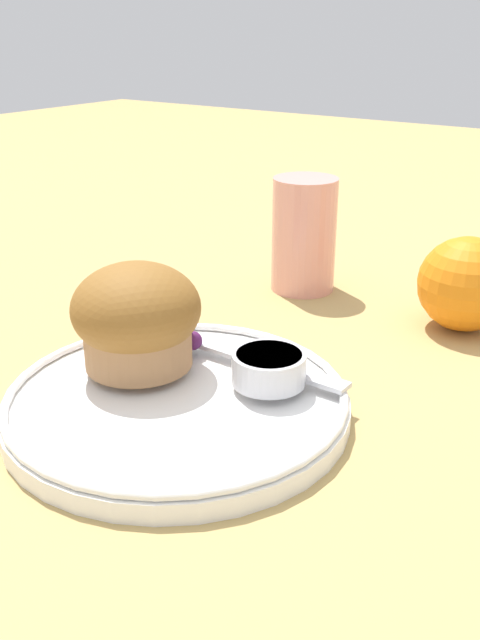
% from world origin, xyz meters
% --- Properties ---
extents(ground_plane, '(3.00, 3.00, 0.00)m').
position_xyz_m(ground_plane, '(0.00, 0.00, 0.00)').
color(ground_plane, tan).
extents(plate, '(0.24, 0.24, 0.02)m').
position_xyz_m(plate, '(-0.02, 0.00, 0.01)').
color(plate, white).
rests_on(plate, ground_plane).
extents(muffin, '(0.09, 0.09, 0.08)m').
position_xyz_m(muffin, '(-0.06, 0.01, 0.06)').
color(muffin, '#9E7047').
rests_on(muffin, plate).
extents(cream_ramekin, '(0.05, 0.05, 0.02)m').
position_xyz_m(cream_ramekin, '(0.03, 0.04, 0.03)').
color(cream_ramekin, silver).
rests_on(cream_ramekin, plate).
extents(berry_pair, '(0.03, 0.01, 0.01)m').
position_xyz_m(berry_pair, '(-0.05, 0.06, 0.03)').
color(berry_pair, '#4C194C').
rests_on(berry_pair, plate).
extents(butter_knife, '(0.19, 0.02, 0.00)m').
position_xyz_m(butter_knife, '(-0.01, 0.07, 0.02)').
color(butter_knife, silver).
rests_on(butter_knife, plate).
extents(orange_fruit, '(0.08, 0.08, 0.08)m').
position_xyz_m(orange_fruit, '(0.09, 0.26, 0.04)').
color(orange_fruit, orange).
rests_on(orange_fruit, ground_plane).
extents(juice_glass, '(0.06, 0.06, 0.11)m').
position_xyz_m(juice_glass, '(-0.07, 0.27, 0.06)').
color(juice_glass, '#E5998C').
rests_on(juice_glass, ground_plane).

